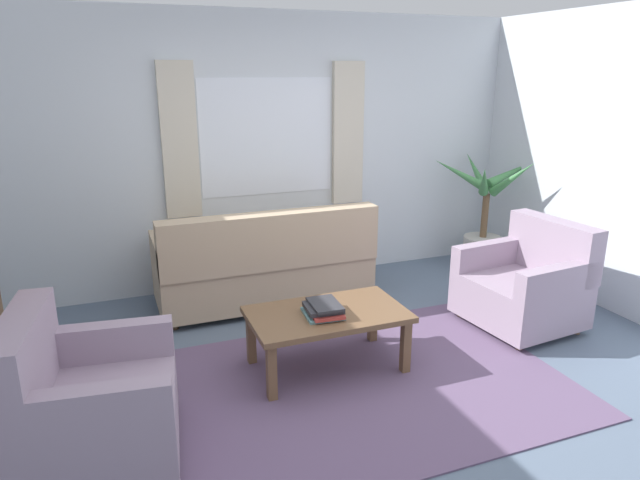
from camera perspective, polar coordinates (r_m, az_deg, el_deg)
The scene contains 10 objects.
ground_plane at distance 4.00m, azimuth 4.30°, elevation -14.37°, with size 6.24×6.24×0.00m, color slate.
wall_back at distance 5.60m, azimuth -5.47°, elevation 8.83°, with size 5.32×0.12×2.60m, color silver.
window_with_curtains at distance 5.50m, azimuth -5.27°, elevation 10.26°, with size 1.98×0.07×1.40m.
area_rug at distance 4.00m, azimuth 4.30°, elevation -14.29°, with size 2.75×1.94×0.01m, color #604C6B.
couch at distance 5.13m, azimuth -5.57°, elevation -2.64°, with size 1.90×0.82×0.92m.
armchair_left at distance 3.40m, azimuth -22.47°, elevation -14.95°, with size 0.92×0.93×0.88m.
armchair_right at distance 5.02m, azimuth 20.07°, elevation -4.24°, with size 0.90×0.92×0.88m.
coffee_table at distance 4.02m, azimuth 0.73°, elevation -7.98°, with size 1.10×0.64×0.44m.
book_stack_on_table at distance 3.94m, azimuth 0.38°, elevation -6.98°, with size 0.27×0.31×0.09m.
potted_plant at distance 6.26m, azimuth 16.22°, elevation 1.26°, with size 1.11×1.07×1.27m.
Camera 1 is at (-1.51, -3.08, 2.07)m, focal length 31.77 mm.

